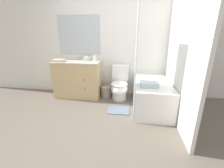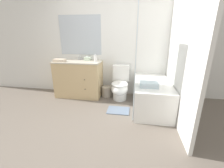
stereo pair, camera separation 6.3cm
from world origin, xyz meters
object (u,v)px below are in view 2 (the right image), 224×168
object	(u,v)px
bathtub	(152,95)
bath_mat	(118,110)
wastebasket	(107,92)
soap_dispenser	(95,58)
tissue_box	(88,59)
bath_towel_folded	(149,85)
hand_towel_folded	(60,60)
sink_faucet	(81,58)
toilet	(120,86)
vanity_cabinet	(79,78)

from	to	relation	value
bathtub	bath_mat	bearing A→B (deg)	-157.85
wastebasket	soap_dispenser	distance (m)	0.87
tissue_box	soap_dispenser	xyz separation A→B (m)	(0.24, -0.13, 0.03)
tissue_box	bath_towel_folded	world-z (taller)	tissue_box
bathtub	hand_towel_folded	xyz separation A→B (m)	(-2.14, 0.26, 0.63)
sink_faucet	bath_towel_folded	distance (m)	1.92
sink_faucet	tissue_box	bearing A→B (deg)	-21.24
wastebasket	sink_faucet	bearing A→B (deg)	164.56
wastebasket	tissue_box	world-z (taller)	tissue_box
hand_towel_folded	tissue_box	bearing A→B (deg)	24.71
tissue_box	bath_mat	world-z (taller)	tissue_box
sink_faucet	tissue_box	distance (m)	0.22
tissue_box	bath_towel_folded	bearing A→B (deg)	-30.88
toilet	wastebasket	size ratio (longest dim) A/B	3.01
vanity_cabinet	hand_towel_folded	world-z (taller)	hand_towel_folded
toilet	hand_towel_folded	bearing A→B (deg)	-176.88
sink_faucet	tissue_box	xyz separation A→B (m)	(0.21, -0.08, 0.01)
sink_faucet	tissue_box	world-z (taller)	sink_faucet
hand_towel_folded	bath_mat	size ratio (longest dim) A/B	0.59
soap_dispenser	bath_mat	size ratio (longest dim) A/B	0.37
bath_mat	tissue_box	bearing A→B (deg)	137.15
toilet	bath_mat	distance (m)	0.69
tissue_box	sink_faucet	bearing A→B (deg)	158.76
vanity_cabinet	sink_faucet	distance (m)	0.51
hand_towel_folded	bath_towel_folded	world-z (taller)	hand_towel_folded
vanity_cabinet	wastebasket	size ratio (longest dim) A/B	4.27
toilet	bath_towel_folded	xyz separation A→B (m)	(0.61, -0.66, 0.28)
tissue_box	soap_dispenser	world-z (taller)	soap_dispenser
soap_dispenser	hand_towel_folded	xyz separation A→B (m)	(-0.83, -0.14, -0.04)
vanity_cabinet	sink_faucet	xyz separation A→B (m)	(-0.00, 0.21, 0.47)
sink_faucet	bath_mat	size ratio (longest dim) A/B	0.32
bathtub	tissue_box	size ratio (longest dim) A/B	9.35
bathtub	vanity_cabinet	bearing A→B (deg)	166.98
soap_dispenser	bath_mat	bearing A→B (deg)	-46.77
sink_faucet	bathtub	world-z (taller)	sink_faucet
vanity_cabinet	toilet	xyz separation A→B (m)	(1.04, -0.07, -0.11)
wastebasket	hand_towel_folded	distance (m)	1.35
vanity_cabinet	toilet	world-z (taller)	vanity_cabinet
bathtub	sink_faucet	bearing A→B (deg)	160.68
vanity_cabinet	wastebasket	distance (m)	0.77
bathtub	wastebasket	world-z (taller)	bathtub
hand_towel_folded	soap_dispenser	bearing A→B (deg)	9.66
sink_faucet	wastebasket	world-z (taller)	sink_faucet
wastebasket	soap_dispenser	bearing A→B (deg)	-175.26
toilet	tissue_box	bearing A→B (deg)	166.72
wastebasket	bathtub	bearing A→B (deg)	-21.80
bathtub	soap_dispenser	xyz separation A→B (m)	(-1.30, 0.40, 0.67)
vanity_cabinet	tissue_box	distance (m)	0.54
vanity_cabinet	bath_mat	distance (m)	1.35
tissue_box	bath_towel_folded	distance (m)	1.71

